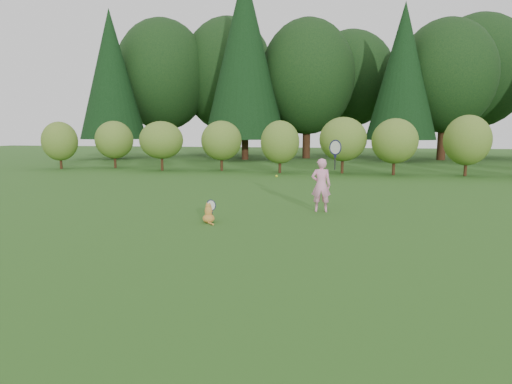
# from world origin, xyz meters

# --- Properties ---
(ground) EXTENTS (100.00, 100.00, 0.00)m
(ground) POSITION_xyz_m (0.00, 0.00, 0.00)
(ground) COLOR #254D15
(ground) RESTS_ON ground
(shrub_row) EXTENTS (28.00, 3.00, 2.80)m
(shrub_row) POSITION_xyz_m (0.00, 13.00, 1.40)
(shrub_row) COLOR #557624
(shrub_row) RESTS_ON ground
(woodland_backdrop) EXTENTS (48.00, 10.00, 15.00)m
(woodland_backdrop) POSITION_xyz_m (0.00, 23.00, 7.50)
(woodland_backdrop) COLOR black
(woodland_backdrop) RESTS_ON ground
(child) EXTENTS (0.75, 0.42, 2.02)m
(child) POSITION_xyz_m (1.50, 2.56, 0.71)
(child) COLOR #FF98C7
(child) RESTS_ON ground
(cat) EXTENTS (0.41, 0.66, 0.61)m
(cat) POSITION_xyz_m (-0.85, 0.69, 0.23)
(cat) COLOR orange
(cat) RESTS_ON ground
(tennis_ball) EXTENTS (0.06, 0.06, 0.06)m
(tennis_ball) POSITION_xyz_m (0.48, 1.83, 0.95)
(tennis_ball) COLOR #B9C417
(tennis_ball) RESTS_ON ground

